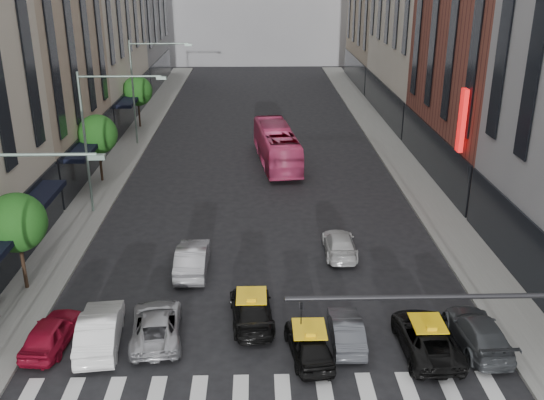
{
  "coord_description": "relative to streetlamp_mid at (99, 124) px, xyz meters",
  "views": [
    {
      "loc": [
        -0.31,
        -16.79,
        15.17
      ],
      "look_at": [
        0.45,
        11.76,
        4.0
      ],
      "focal_mm": 40.0,
      "sensor_mm": 36.0,
      "label": 1
    }
  ],
  "objects": [
    {
      "name": "traffic_signal",
      "position": [
        17.74,
        -21.0,
        -1.43
      ],
      "size": [
        10.1,
        0.2,
        6.0
      ],
      "color": "black",
      "rests_on": "ground"
    },
    {
      "name": "car_grey_mid",
      "position": [
        13.49,
        -14.91,
        -5.29
      ],
      "size": [
        1.32,
        3.72,
        1.22
      ],
      "primitive_type": "imported",
      "rotation": [
        0.0,
        0.0,
        3.13
      ],
      "color": "#3B3D42",
      "rests_on": "ground"
    },
    {
      "name": "sidewalk_left",
      "position": [
        -1.46,
        10.0,
        -5.83
      ],
      "size": [
        3.0,
        96.0,
        0.15
      ],
      "primitive_type": "cube",
      "color": "slate",
      "rests_on": "ground"
    },
    {
      "name": "car_row2_left",
      "position": [
        6.31,
        -8.23,
        -5.15
      ],
      "size": [
        1.61,
        4.56,
        1.5
      ],
      "primitive_type": "imported",
      "rotation": [
        0.0,
        0.0,
        3.15
      ],
      "color": "#A3A2A7",
      "rests_on": "ground"
    },
    {
      "name": "tree_mid",
      "position": [
        -1.76,
        6.0,
        -2.25
      ],
      "size": [
        2.88,
        2.88,
        4.95
      ],
      "color": "black",
      "rests_on": "sidewalk_left"
    },
    {
      "name": "tree_near",
      "position": [
        -1.76,
        -10.0,
        -2.25
      ],
      "size": [
        2.88,
        2.88,
        4.95
      ],
      "color": "black",
      "rests_on": "sidewalk_left"
    },
    {
      "name": "taxi_right",
      "position": [
        16.74,
        -15.58,
        -5.24
      ],
      "size": [
        2.27,
        4.78,
        1.32
      ],
      "primitive_type": "imported",
      "rotation": [
        0.0,
        0.0,
        3.16
      ],
      "color": "black",
      "rests_on": "ground"
    },
    {
      "name": "car_red",
      "position": [
        0.99,
        -14.8,
        -5.24
      ],
      "size": [
        1.93,
        4.01,
        1.32
      ],
      "primitive_type": "imported",
      "rotation": [
        0.0,
        0.0,
        3.04
      ],
      "color": "maroon",
      "rests_on": "ground"
    },
    {
      "name": "car_white_front",
      "position": [
        3.04,
        -14.77,
        -5.14
      ],
      "size": [
        2.11,
        4.78,
        1.52
      ],
      "primitive_type": "imported",
      "rotation": [
        0.0,
        0.0,
        3.25
      ],
      "color": "white",
      "rests_on": "ground"
    },
    {
      "name": "building_left_b",
      "position": [
        -6.96,
        8.0,
        6.1
      ],
      "size": [
        8.0,
        16.0,
        24.0
      ],
      "primitive_type": "cube",
      "color": "tan",
      "rests_on": "ground"
    },
    {
      "name": "sidewalk_right",
      "position": [
        21.54,
        10.0,
        -5.83
      ],
      "size": [
        3.0,
        96.0,
        0.15
      ],
      "primitive_type": "cube",
      "color": "slate",
      "rests_on": "ground"
    },
    {
      "name": "liberty_sign",
      "position": [
        22.64,
        0.0,
        0.1
      ],
      "size": [
        0.3,
        0.7,
        4.0
      ],
      "color": "red",
      "rests_on": "ground"
    },
    {
      "name": "car_row2_right",
      "position": [
        14.32,
        -6.38,
        -5.3
      ],
      "size": [
        1.77,
        4.22,
        1.22
      ],
      "primitive_type": "imported",
      "rotation": [
        0.0,
        0.0,
        3.13
      ],
      "color": "silver",
      "rests_on": "ground"
    },
    {
      "name": "car_silver",
      "position": [
        5.34,
        -14.29,
        -5.27
      ],
      "size": [
        2.59,
        4.79,
        1.28
      ],
      "primitive_type": "imported",
      "rotation": [
        0.0,
        0.0,
        3.25
      ],
      "color": "#9A9B9F",
      "rests_on": "ground"
    },
    {
      "name": "taxi_center",
      "position": [
        11.81,
        -15.87,
        -5.24
      ],
      "size": [
        2.07,
        4.05,
        1.32
      ],
      "primitive_type": "imported",
      "rotation": [
        0.0,
        0.0,
        3.28
      ],
      "color": "black",
      "rests_on": "ground"
    },
    {
      "name": "streetlamp_far",
      "position": [
        0.0,
        16.0,
        0.0
      ],
      "size": [
        5.38,
        0.25,
        9.0
      ],
      "color": "gray",
      "rests_on": "sidewalk_left"
    },
    {
      "name": "car_grey_curb",
      "position": [
        19.02,
        -15.24,
        -5.24
      ],
      "size": [
        2.03,
        4.67,
        1.34
      ],
      "primitive_type": "imported",
      "rotation": [
        0.0,
        0.0,
        3.18
      ],
      "color": "#393C3F",
      "rests_on": "ground"
    },
    {
      "name": "bus",
      "position": [
        11.36,
        10.17,
        -4.4
      ],
      "size": [
        3.69,
        11.04,
        3.02
      ],
      "primitive_type": "imported",
      "rotation": [
        0.0,
        0.0,
        3.25
      ],
      "color": "#D13D6F",
      "rests_on": "ground"
    },
    {
      "name": "taxi_left",
      "position": [
        9.44,
        -13.15,
        -5.25
      ],
      "size": [
        2.21,
        4.67,
        1.32
      ],
      "primitive_type": "imported",
      "rotation": [
        0.0,
        0.0,
        3.22
      ],
      "color": "black",
      "rests_on": "ground"
    },
    {
      "name": "tree_far",
      "position": [
        -1.76,
        22.0,
        -2.25
      ],
      "size": [
        2.88,
        2.88,
        4.95
      ],
      "color": "black",
      "rests_on": "sidewalk_left"
    },
    {
      "name": "streetlamp_mid",
      "position": [
        0.0,
        0.0,
        0.0
      ],
      "size": [
        5.38,
        0.25,
        9.0
      ],
      "color": "gray",
      "rests_on": "sidewalk_left"
    }
  ]
}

